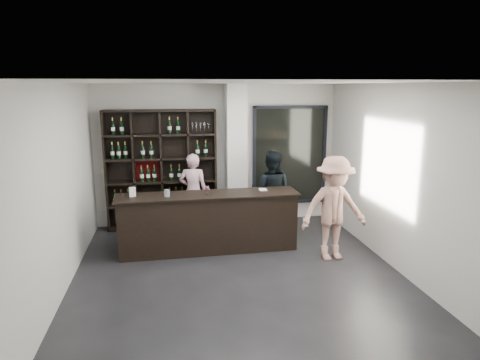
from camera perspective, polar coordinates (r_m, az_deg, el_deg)
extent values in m
cube|color=black|center=(6.75, -0.19, -12.61)|extent=(5.00, 5.50, 0.01)
cube|color=silver|center=(8.72, -0.56, 3.19)|extent=(0.40, 0.40, 2.90)
cube|color=black|center=(9.20, 6.64, 3.27)|extent=(1.60, 0.08, 2.10)
cube|color=black|center=(9.20, 6.64, 3.27)|extent=(1.48, 0.02, 1.98)
cube|color=black|center=(7.53, -4.20, -5.77)|extent=(3.06, 0.57, 1.00)
cube|color=black|center=(7.39, -4.26, -1.96)|extent=(3.14, 0.65, 0.03)
imported|color=#CA9CAA|center=(8.61, -6.25, -1.57)|extent=(0.64, 0.50, 1.56)
imported|color=black|center=(8.37, 4.18, -1.65)|extent=(0.97, 0.88, 1.64)
imported|color=#A17363|center=(7.23, 12.41, -3.73)|extent=(1.16, 0.70, 1.75)
cylinder|color=silver|center=(7.28, -9.71, -1.73)|extent=(0.10, 0.10, 0.12)
cube|color=white|center=(7.63, 3.07, -1.30)|extent=(0.13, 0.13, 0.02)
cube|color=white|center=(7.40, -14.16, -1.56)|extent=(0.12, 0.08, 0.16)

